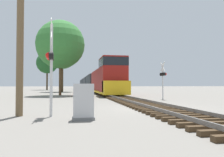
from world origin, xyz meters
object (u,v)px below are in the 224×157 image
Objects in this scene: freight_train at (89,83)px; tree_mid_background at (62,54)px; utility_pole at (20,8)px; relay_cabinet at (83,102)px; crossing_signal_near at (51,60)px; crossing_signal_far at (163,76)px; tree_far_right at (60,45)px; tree_deep_background at (47,63)px.

freight_train is 8.34× the size of tree_mid_background.
relay_cabinet is at bearing -29.52° from utility_pole.
crossing_signal_near is 13.34m from crossing_signal_far.
freight_train is 24.87× the size of crossing_signal_far.
tree_mid_background is at bearing 21.76° from crossing_signal_far.
crossing_signal_near is 0.43× the size of tree_far_right.
crossing_signal_near is at bearing 140.13° from relay_cabinet.
relay_cabinet is at bearing 142.16° from crossing_signal_far.
utility_pole is at bearing 150.48° from relay_cabinet.
crossing_signal_near is at bearing -16.40° from utility_pole.
tree_far_right reaches higher than utility_pole.
freight_train is at bearing 80.24° from tree_far_right.
relay_cabinet is 0.15× the size of tree_far_right.
tree_far_right reaches higher than crossing_signal_far.
tree_far_right is at bearing -88.04° from tree_mid_background.
crossing_signal_near is 0.45× the size of utility_pole.
crossing_signal_near is 2.51m from relay_cabinet.
relay_cabinet is 35.96m from tree_mid_background.
tree_far_right is (-9.97, 9.42, 4.37)m from crossing_signal_far.
tree_deep_background is (-15.40, 42.50, 5.20)m from crossing_signal_far.
tree_mid_background reaches higher than tree_deep_background.
relay_cabinet is at bearing -81.99° from tree_deep_background.
relay_cabinet is at bearing -94.23° from freight_train.
utility_pole reaches higher than relay_cabinet.
utility_pole is 33.78m from tree_mid_background.
crossing_signal_far is (9.28, 9.58, -0.25)m from crossing_signal_near.
utility_pole reaches higher than crossing_signal_near.
crossing_signal_near is at bearing -87.96° from tree_mid_background.
tree_far_right is at bearing -80.68° from tree_deep_background.
utility_pole is 51.97m from tree_deep_background.
utility_pole is (-1.35, 0.40, 2.33)m from crossing_signal_near.
crossing_signal_far is 0.34× the size of tree_mid_background.
crossing_signal_near is 2.96× the size of relay_cabinet.
freight_train is at bearing 82.84° from utility_pole.
freight_train reaches higher than crossing_signal_near.
tree_mid_background is (0.14, 33.67, 2.71)m from utility_pole.
relay_cabinet is (-4.17, -56.39, -1.24)m from freight_train.
tree_mid_background is (-0.52, 15.07, 0.93)m from tree_far_right.
tree_mid_background is (-10.49, 24.49, 5.30)m from crossing_signal_far.
tree_far_right reaches higher than crossing_signal_near.
tree_mid_background is (-1.21, 34.07, 5.04)m from crossing_signal_near.
freight_train is 37.07m from tree_far_right.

